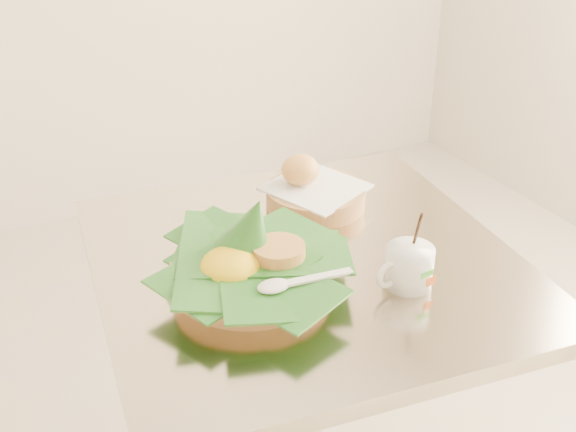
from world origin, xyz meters
name	(u,v)px	position (x,y,z in m)	size (l,w,h in m)	color
cafe_table	(304,359)	(0.17, 0.05, 0.53)	(0.77, 0.77, 0.75)	gray
rice_basket	(250,261)	(0.05, 0.02, 0.79)	(0.32, 0.32, 0.16)	tan
bread_basket	(313,191)	(0.27, 0.21, 0.78)	(0.22, 0.22, 0.10)	tan
coffee_mug	(408,266)	(0.27, -0.10, 0.79)	(0.11, 0.08, 0.13)	white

